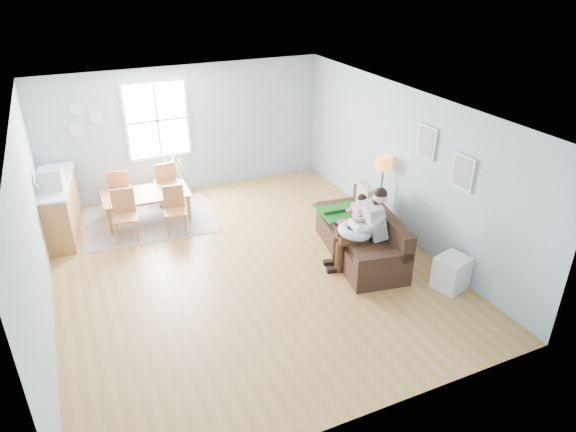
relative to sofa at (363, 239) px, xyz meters
name	(u,v)px	position (x,y,z in m)	size (l,w,h in m)	color
room	(240,126)	(-1.97, 0.50, 2.11)	(8.40, 9.40, 3.90)	olive
window	(157,120)	(-2.57, 3.96, 1.34)	(1.32, 0.08, 1.62)	silver
pictures	(444,156)	(1.00, -0.55, 1.54)	(0.05, 1.34, 0.74)	silver
wall_plates	(83,120)	(-3.97, 3.97, 1.52)	(0.67, 0.02, 0.66)	#9FB8BF
sofa	(363,239)	(0.00, 0.00, 0.00)	(1.28, 2.27, 0.87)	black
green_throw	(345,209)	(0.04, 0.72, 0.24)	(0.98, 0.83, 0.04)	#155C1E
beige_pillow	(365,199)	(0.32, 0.51, 0.49)	(0.15, 0.53, 0.53)	tan
father	(364,226)	(-0.19, -0.28, 0.44)	(1.04, 0.61, 1.40)	gray
nursing_pillow	(355,231)	(-0.35, -0.25, 0.37)	(0.55, 0.55, 0.15)	silver
infant	(354,226)	(-0.34, -0.22, 0.44)	(0.15, 0.37, 0.14)	silver
toddler	(356,213)	(-0.04, 0.22, 0.42)	(0.53, 0.26, 0.83)	white
floor_lamp	(383,169)	(0.83, 0.78, 0.87)	(0.29, 0.29, 1.42)	black
storage_cube	(451,273)	(0.73, -1.39, -0.04)	(0.57, 0.53, 0.53)	silver
rug	(150,220)	(-3.13, 2.85, -0.30)	(2.46, 1.87, 0.01)	gray
dining_table	(148,207)	(-3.13, 2.85, -0.02)	(1.62, 0.91, 0.57)	brown
chair_sw	(125,212)	(-3.61, 2.28, 0.23)	(0.48, 0.48, 0.94)	#A06437
chair_se	(175,207)	(-2.73, 2.20, 0.19)	(0.46, 0.46, 0.89)	#A06437
chair_nw	(120,188)	(-3.53, 3.49, 0.20)	(0.48, 0.48, 0.90)	#A06437
chair_ne	(166,180)	(-2.63, 3.41, 0.24)	(0.44, 0.44, 0.95)	#A06437
counter	(60,207)	(-4.67, 3.00, 0.22)	(0.78, 1.93, 1.05)	brown
monitor	(51,179)	(-4.69, 2.64, 0.92)	(0.43, 0.42, 0.36)	#BABABF
baby_swing	(173,183)	(-2.45, 3.60, 0.08)	(1.11, 1.12, 0.86)	#BABABF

